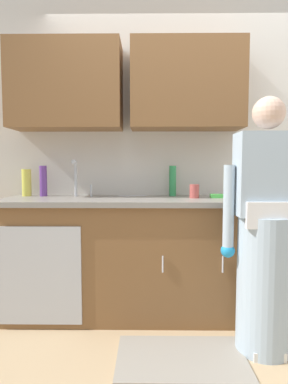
{
  "coord_description": "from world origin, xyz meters",
  "views": [
    {
      "loc": [
        -0.37,
        -1.88,
        1.18
      ],
      "look_at": [
        -0.4,
        0.55,
        1.0
      ],
      "focal_mm": 30.32,
      "sensor_mm": 36.0,
      "label": 1
    }
  ],
  "objects_px": {
    "bottle_cleaner_spray": "(27,183)",
    "sponge": "(217,196)",
    "sink": "(77,200)",
    "cup_by_sink": "(194,191)",
    "bottle_water_short": "(43,181)",
    "bottle_soap": "(173,181)",
    "knife_on_counter": "(132,196)",
    "person_at_sink": "(265,245)"
  },
  "relations": [
    {
      "from": "bottle_cleaner_spray",
      "to": "sponge",
      "type": "bearing_deg",
      "value": -5.29
    },
    {
      "from": "sink",
      "to": "cup_by_sink",
      "type": "height_order",
      "value": "sink"
    },
    {
      "from": "bottle_water_short",
      "to": "bottle_soap",
      "type": "bearing_deg",
      "value": 1.91
    },
    {
      "from": "sink",
      "to": "knife_on_counter",
      "type": "relative_size",
      "value": 2.08
    },
    {
      "from": "sink",
      "to": "bottle_water_short",
      "type": "xyz_separation_m",
      "value": [
        -0.32,
        0.16,
        0.14
      ]
    },
    {
      "from": "cup_by_sink",
      "to": "knife_on_counter",
      "type": "xyz_separation_m",
      "value": [
        -0.5,
        0.18,
        -0.05
      ]
    },
    {
      "from": "bottle_soap",
      "to": "cup_by_sink",
      "type": "height_order",
      "value": "bottle_soap"
    },
    {
      "from": "person_at_sink",
      "to": "bottle_cleaner_spray",
      "type": "xyz_separation_m",
      "value": [
        -1.78,
        0.72,
        0.36
      ]
    },
    {
      "from": "sink",
      "to": "sponge",
      "type": "xyz_separation_m",
      "value": [
        1.13,
        0.02,
        0.03
      ]
    },
    {
      "from": "bottle_cleaner_spray",
      "to": "knife_on_counter",
      "type": "relative_size",
      "value": 0.96
    },
    {
      "from": "bottle_cleaner_spray",
      "to": "knife_on_counter",
      "type": "height_order",
      "value": "bottle_cleaner_spray"
    },
    {
      "from": "bottle_water_short",
      "to": "knife_on_counter",
      "type": "bearing_deg",
      "value": 1.68
    },
    {
      "from": "bottle_soap",
      "to": "bottle_cleaner_spray",
      "type": "distance_m",
      "value": 1.25
    },
    {
      "from": "sink",
      "to": "person_at_sink",
      "type": "height_order",
      "value": "person_at_sink"
    },
    {
      "from": "bottle_soap",
      "to": "bottle_cleaner_spray",
      "type": "relative_size",
      "value": 1.12
    },
    {
      "from": "bottle_cleaner_spray",
      "to": "cup_by_sink",
      "type": "xyz_separation_m",
      "value": [
        1.41,
        -0.17,
        -0.06
      ]
    },
    {
      "from": "person_at_sink",
      "to": "sponge",
      "type": "bearing_deg",
      "value": 107.89
    },
    {
      "from": "bottle_cleaner_spray",
      "to": "bottle_soap",
      "type": "bearing_deg",
      "value": 1.11
    },
    {
      "from": "person_at_sink",
      "to": "bottle_soap",
      "type": "height_order",
      "value": "person_at_sink"
    },
    {
      "from": "bottle_soap",
      "to": "sponge",
      "type": "distance_m",
      "value": 0.4
    },
    {
      "from": "bottle_soap",
      "to": "cup_by_sink",
      "type": "distance_m",
      "value": 0.26
    },
    {
      "from": "sink",
      "to": "bottle_cleaner_spray",
      "type": "relative_size",
      "value": 2.18
    },
    {
      "from": "cup_by_sink",
      "to": "sponge",
      "type": "relative_size",
      "value": 0.99
    },
    {
      "from": "bottle_water_short",
      "to": "bottle_cleaner_spray",
      "type": "xyz_separation_m",
      "value": [
        -0.15,
        0.01,
        -0.01
      ]
    },
    {
      "from": "cup_by_sink",
      "to": "bottle_soap",
      "type": "bearing_deg",
      "value": 128.97
    },
    {
      "from": "bottle_cleaner_spray",
      "to": "cup_by_sink",
      "type": "distance_m",
      "value": 1.42
    },
    {
      "from": "bottle_water_short",
      "to": "bottle_soap",
      "type": "xyz_separation_m",
      "value": [
        1.1,
        0.04,
        -0.0
      ]
    },
    {
      "from": "bottle_water_short",
      "to": "knife_on_counter",
      "type": "xyz_separation_m",
      "value": [
        0.76,
        0.02,
        -0.13
      ]
    },
    {
      "from": "bottle_soap",
      "to": "sponge",
      "type": "height_order",
      "value": "bottle_soap"
    },
    {
      "from": "bottle_cleaner_spray",
      "to": "sponge",
      "type": "distance_m",
      "value": 1.61
    },
    {
      "from": "bottle_water_short",
      "to": "sink",
      "type": "bearing_deg",
      "value": -26.31
    },
    {
      "from": "bottle_cleaner_spray",
      "to": "sink",
      "type": "bearing_deg",
      "value": -20.05
    },
    {
      "from": "bottle_water_short",
      "to": "bottle_cleaner_spray",
      "type": "relative_size",
      "value": 1.13
    },
    {
      "from": "bottle_cleaner_spray",
      "to": "knife_on_counter",
      "type": "distance_m",
      "value": 0.91
    },
    {
      "from": "bottle_water_short",
      "to": "sponge",
      "type": "height_order",
      "value": "bottle_water_short"
    },
    {
      "from": "sink",
      "to": "bottle_water_short",
      "type": "relative_size",
      "value": 1.93
    },
    {
      "from": "person_at_sink",
      "to": "sink",
      "type": "bearing_deg",
      "value": 157.31
    },
    {
      "from": "knife_on_counter",
      "to": "sink",
      "type": "bearing_deg",
      "value": -168.21
    },
    {
      "from": "bottle_soap",
      "to": "cup_by_sink",
      "type": "relative_size",
      "value": 2.36
    },
    {
      "from": "cup_by_sink",
      "to": "sponge",
      "type": "height_order",
      "value": "cup_by_sink"
    },
    {
      "from": "person_at_sink",
      "to": "bottle_soap",
      "type": "xyz_separation_m",
      "value": [
        -0.53,
        0.74,
        0.38
      ]
    },
    {
      "from": "sink",
      "to": "cup_by_sink",
      "type": "bearing_deg",
      "value": 0.17
    }
  ]
}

